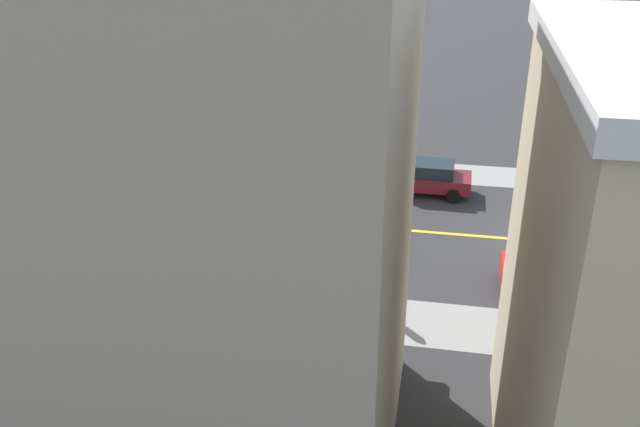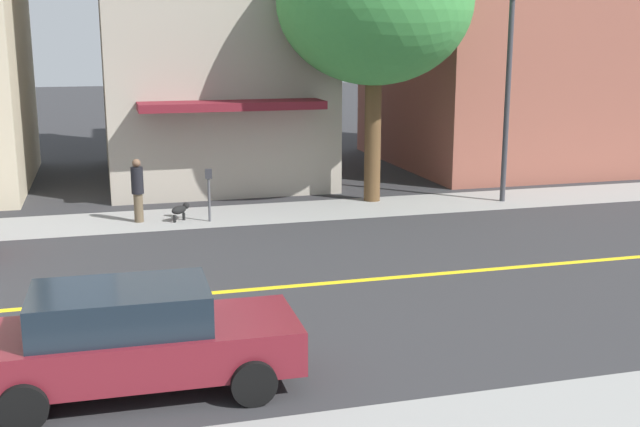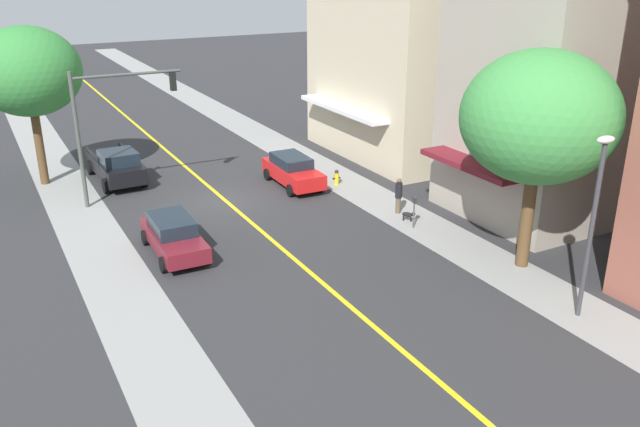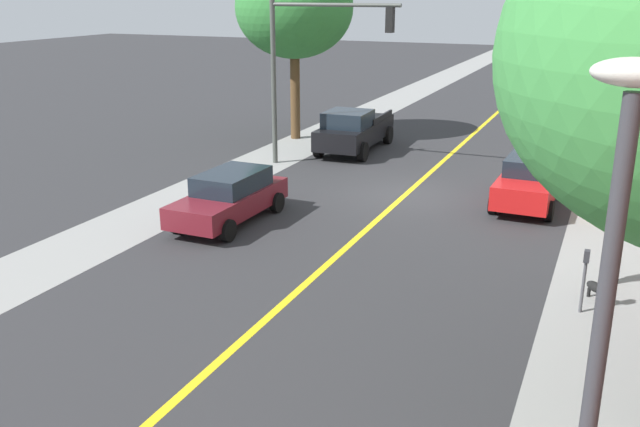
{
  "view_description": "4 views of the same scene",
  "coord_description": "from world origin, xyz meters",
  "px_view_note": "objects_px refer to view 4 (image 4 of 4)",
  "views": [
    {
      "loc": [
        -26.45,
        4.13,
        13.13
      ],
      "look_at": [
        -2.59,
        8.57,
        1.7
      ],
      "focal_mm": 39.49,
      "sensor_mm": 36.0,
      "label": 1
    },
    {
      "loc": [
        14.82,
        4.67,
        4.91
      ],
      "look_at": [
        -2.26,
        9.4,
        0.95
      ],
      "focal_mm": 44.34,
      "sensor_mm": 36.0,
      "label": 2
    },
    {
      "loc": [
        10.55,
        29.54,
        11.37
      ],
      "look_at": [
        -1.24,
        7.69,
        1.71
      ],
      "focal_mm": 37.03,
      "sensor_mm": 36.0,
      "label": 3
    },
    {
      "loc": [
        -6.45,
        22.43,
        6.77
      ],
      "look_at": [
        -0.18,
        7.9,
        1.67
      ],
      "focal_mm": 39.17,
      "sensor_mm": 36.0,
      "label": 4
    }
  ],
  "objects_px": {
    "street_tree_right_corner": "(294,8)",
    "maroon_sedan_right_curb": "(230,196)",
    "traffic_light_mast": "(310,53)",
    "street_lamp": "(601,333)",
    "pedestrian_black_shirt": "(610,248)",
    "fire_hydrant": "(596,208)",
    "small_dog": "(596,288)",
    "red_sedan_left_curb": "(530,180)",
    "black_pickup_truck": "(354,130)",
    "parking_meter": "(585,272)"
  },
  "relations": [
    {
      "from": "red_sedan_left_curb",
      "to": "maroon_sedan_right_curb",
      "type": "xyz_separation_m",
      "value": [
        8.11,
        5.49,
        -0.04
      ]
    },
    {
      "from": "parking_meter",
      "to": "red_sedan_left_curb",
      "type": "height_order",
      "value": "red_sedan_left_curb"
    },
    {
      "from": "pedestrian_black_shirt",
      "to": "red_sedan_left_curb",
      "type": "bearing_deg",
      "value": 61.68
    },
    {
      "from": "parking_meter",
      "to": "pedestrian_black_shirt",
      "type": "xyz_separation_m",
      "value": [
        -0.45,
        -1.86,
        -0.03
      ]
    },
    {
      "from": "street_lamp",
      "to": "parking_meter",
      "type": "bearing_deg",
      "value": -87.78
    },
    {
      "from": "street_tree_right_corner",
      "to": "black_pickup_truck",
      "type": "relative_size",
      "value": 1.5
    },
    {
      "from": "parking_meter",
      "to": "street_lamp",
      "type": "relative_size",
      "value": 0.23
    },
    {
      "from": "street_tree_right_corner",
      "to": "pedestrian_black_shirt",
      "type": "relative_size",
      "value": 4.76
    },
    {
      "from": "street_tree_right_corner",
      "to": "traffic_light_mast",
      "type": "xyz_separation_m",
      "value": [
        -2.91,
        4.79,
        -1.52
      ]
    },
    {
      "from": "street_tree_right_corner",
      "to": "traffic_light_mast",
      "type": "height_order",
      "value": "street_tree_right_corner"
    },
    {
      "from": "maroon_sedan_right_curb",
      "to": "small_dog",
      "type": "height_order",
      "value": "maroon_sedan_right_curb"
    },
    {
      "from": "parking_meter",
      "to": "street_tree_right_corner",
      "type": "bearing_deg",
      "value": -46.56
    },
    {
      "from": "street_tree_right_corner",
      "to": "parking_meter",
      "type": "height_order",
      "value": "street_tree_right_corner"
    },
    {
      "from": "fire_hydrant",
      "to": "street_tree_right_corner",
      "type": "bearing_deg",
      "value": -29.02
    },
    {
      "from": "red_sedan_left_curb",
      "to": "black_pickup_truck",
      "type": "xyz_separation_m",
      "value": [
        8.11,
        -5.13,
        0.1
      ]
    },
    {
      "from": "traffic_light_mast",
      "to": "street_lamp",
      "type": "xyz_separation_m",
      "value": [
        -11.21,
        18.77,
        -0.55
      ]
    },
    {
      "from": "maroon_sedan_right_curb",
      "to": "black_pickup_truck",
      "type": "xyz_separation_m",
      "value": [
        -0.0,
        -10.62,
        0.14
      ]
    },
    {
      "from": "parking_meter",
      "to": "traffic_light_mast",
      "type": "bearing_deg",
      "value": -41.93
    },
    {
      "from": "traffic_light_mast",
      "to": "red_sedan_left_curb",
      "type": "height_order",
      "value": "traffic_light_mast"
    },
    {
      "from": "fire_hydrant",
      "to": "traffic_light_mast",
      "type": "relative_size",
      "value": 0.13
    },
    {
      "from": "red_sedan_left_curb",
      "to": "black_pickup_truck",
      "type": "distance_m",
      "value": 9.6
    },
    {
      "from": "traffic_light_mast",
      "to": "street_lamp",
      "type": "height_order",
      "value": "traffic_light_mast"
    },
    {
      "from": "traffic_light_mast",
      "to": "pedestrian_black_shirt",
      "type": "distance_m",
      "value": 14.23
    },
    {
      "from": "parking_meter",
      "to": "black_pickup_truck",
      "type": "bearing_deg",
      "value": -51.84
    },
    {
      "from": "parking_meter",
      "to": "red_sedan_left_curb",
      "type": "bearing_deg",
      "value": -74.84
    },
    {
      "from": "fire_hydrant",
      "to": "maroon_sedan_right_curb",
      "type": "xyz_separation_m",
      "value": [
        10.23,
        4.49,
        0.39
      ]
    },
    {
      "from": "pedestrian_black_shirt",
      "to": "small_dog",
      "type": "distance_m",
      "value": 1.27
    },
    {
      "from": "small_dog",
      "to": "traffic_light_mast",
      "type": "bearing_deg",
      "value": -169.44
    },
    {
      "from": "pedestrian_black_shirt",
      "to": "fire_hydrant",
      "type": "bearing_deg",
      "value": 43.93
    },
    {
      "from": "fire_hydrant",
      "to": "red_sedan_left_curb",
      "type": "bearing_deg",
      "value": -25.29
    },
    {
      "from": "traffic_light_mast",
      "to": "red_sedan_left_curb",
      "type": "bearing_deg",
      "value": -11.88
    },
    {
      "from": "traffic_light_mast",
      "to": "small_dog",
      "type": "bearing_deg",
      "value": -38.93
    },
    {
      "from": "black_pickup_truck",
      "to": "small_dog",
      "type": "distance_m",
      "value": 16.19
    },
    {
      "from": "street_tree_right_corner",
      "to": "black_pickup_truck",
      "type": "bearing_deg",
      "value": 157.01
    },
    {
      "from": "red_sedan_left_curb",
      "to": "black_pickup_truck",
      "type": "height_order",
      "value": "black_pickup_truck"
    },
    {
      "from": "street_lamp",
      "to": "small_dog",
      "type": "height_order",
      "value": "street_lamp"
    },
    {
      "from": "black_pickup_truck",
      "to": "pedestrian_black_shirt",
      "type": "xyz_separation_m",
      "value": [
        -10.71,
        11.19,
        -0.01
      ]
    },
    {
      "from": "street_lamp",
      "to": "pedestrian_black_shirt",
      "type": "distance_m",
      "value": 11.28
    },
    {
      "from": "street_tree_right_corner",
      "to": "maroon_sedan_right_curb",
      "type": "distance_m",
      "value": 13.62
    },
    {
      "from": "black_pickup_truck",
      "to": "pedestrian_black_shirt",
      "type": "bearing_deg",
      "value": 41.95
    },
    {
      "from": "red_sedan_left_curb",
      "to": "maroon_sedan_right_curb",
      "type": "relative_size",
      "value": 1.02
    },
    {
      "from": "parking_meter",
      "to": "traffic_light_mast",
      "type": "height_order",
      "value": "traffic_light_mast"
    },
    {
      "from": "fire_hydrant",
      "to": "pedestrian_black_shirt",
      "type": "relative_size",
      "value": 0.48
    },
    {
      "from": "black_pickup_truck",
      "to": "pedestrian_black_shirt",
      "type": "relative_size",
      "value": 3.18
    },
    {
      "from": "street_tree_right_corner",
      "to": "fire_hydrant",
      "type": "height_order",
      "value": "street_tree_right_corner"
    },
    {
      "from": "traffic_light_mast",
      "to": "maroon_sedan_right_curb",
      "type": "xyz_separation_m",
      "value": [
        -0.6,
        7.32,
        -3.64
      ]
    },
    {
      "from": "black_pickup_truck",
      "to": "small_dog",
      "type": "height_order",
      "value": "black_pickup_truck"
    },
    {
      "from": "street_tree_right_corner",
      "to": "red_sedan_left_curb",
      "type": "xyz_separation_m",
      "value": [
        -11.62,
        6.62,
        -5.13
      ]
    },
    {
      "from": "street_tree_right_corner",
      "to": "small_dog",
      "type": "relative_size",
      "value": 14.38
    },
    {
      "from": "street_lamp",
      "to": "black_pickup_truck",
      "type": "distance_m",
      "value": 24.67
    }
  ]
}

